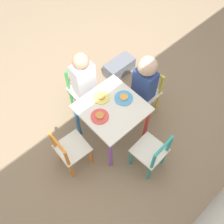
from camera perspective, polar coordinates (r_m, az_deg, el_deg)
The scene contains 12 objects.
ground_plane at distance 2.66m, azimuth 0.00°, elevation -4.82°, with size 6.00×6.00×0.00m, color #8C755B.
kids_table at distance 2.31m, azimuth 0.00°, elevation -0.16°, with size 0.52×0.52×0.49m.
chair_yellow at distance 2.64m, azimuth 7.31°, elevation 4.17°, with size 0.27×0.27×0.53m.
chair_green at distance 2.66m, azimuth -6.37°, elevation 4.82°, with size 0.28×0.28×0.53m.
chair_orange at distance 2.33m, azimuth -9.05°, elevation -8.22°, with size 0.28×0.28×0.53m.
chair_teal at distance 2.31m, azimuth 8.54°, elevation -8.81°, with size 0.28×0.28×0.53m.
child_left at distance 2.44m, azimuth 6.93°, elevation 6.44°, with size 0.23×0.20×0.77m.
child_front at distance 2.46m, azimuth -6.01°, elevation 6.85°, with size 0.21×0.22×0.79m.
plate_left at distance 2.29m, azimuth 2.56°, elevation 3.09°, with size 0.16×0.16×0.03m.
plate_front at distance 2.29m, azimuth -2.36°, elevation 3.26°, with size 0.15×0.15×0.03m.
plate_right at distance 2.19m, azimuth -2.68°, elevation -0.92°, with size 0.15×0.15×0.03m.
storage_bin at distance 3.07m, azimuth 1.62°, elevation 9.72°, with size 0.36×0.18×0.17m.
Camera 1 is at (0.84, 0.91, 2.36)m, focal length 42.00 mm.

